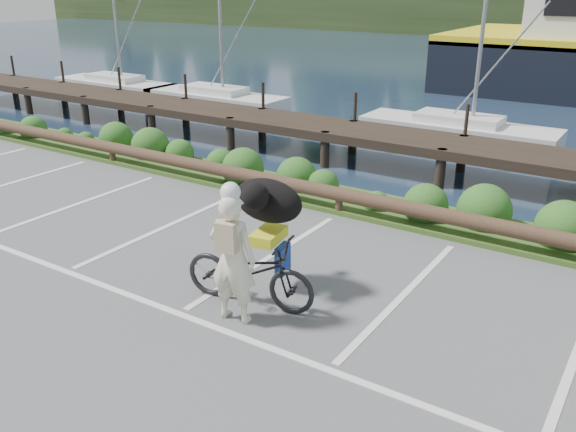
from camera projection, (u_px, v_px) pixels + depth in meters
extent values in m
plane|color=#515053|center=(197.00, 303.00, 9.47)|extent=(72.00, 72.00, 0.00)
cube|color=#3D5B21|center=(354.00, 202.00, 13.59)|extent=(34.00, 1.60, 0.10)
imported|color=black|center=(249.00, 271.00, 9.26)|extent=(2.23, 1.08, 1.12)
imported|color=beige|center=(233.00, 258.00, 8.69)|extent=(0.78, 0.58, 1.97)
ellipsoid|color=black|center=(268.00, 201.00, 9.52)|extent=(0.78, 1.29, 0.70)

